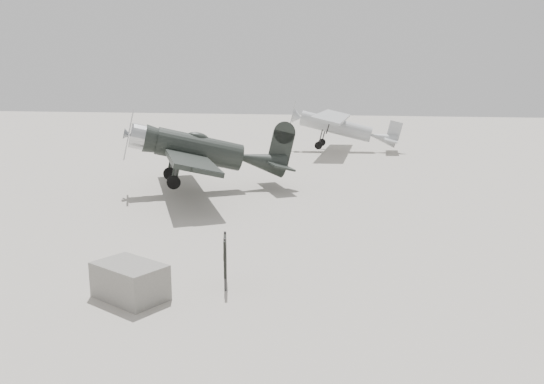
{
  "coord_description": "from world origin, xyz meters",
  "views": [
    {
      "loc": [
        3.85,
        -15.48,
        5.08
      ],
      "look_at": [
        -0.24,
        1.93,
        1.5
      ],
      "focal_mm": 35.0,
      "sensor_mm": 36.0,
      "label": 1
    }
  ],
  "objects_px": {
    "lowwing_monoplane": "(207,151)",
    "equipment_block": "(130,281)",
    "highwing_monoplane": "(340,124)",
    "sign_board": "(225,256)"
  },
  "relations": [
    {
      "from": "lowwing_monoplane",
      "to": "equipment_block",
      "type": "distance_m",
      "value": 13.63
    },
    {
      "from": "lowwing_monoplane",
      "to": "sign_board",
      "type": "bearing_deg",
      "value": -96.05
    },
    {
      "from": "lowwing_monoplane",
      "to": "sign_board",
      "type": "height_order",
      "value": "lowwing_monoplane"
    },
    {
      "from": "highwing_monoplane",
      "to": "sign_board",
      "type": "distance_m",
      "value": 29.88
    },
    {
      "from": "lowwing_monoplane",
      "to": "equipment_block",
      "type": "bearing_deg",
      "value": -106.0
    },
    {
      "from": "lowwing_monoplane",
      "to": "highwing_monoplane",
      "type": "relative_size",
      "value": 0.91
    },
    {
      "from": "highwing_monoplane",
      "to": "equipment_block",
      "type": "relative_size",
      "value": 6.9
    },
    {
      "from": "highwing_monoplane",
      "to": "lowwing_monoplane",
      "type": "bearing_deg",
      "value": -106.03
    },
    {
      "from": "lowwing_monoplane",
      "to": "equipment_block",
      "type": "height_order",
      "value": "lowwing_monoplane"
    },
    {
      "from": "equipment_block",
      "to": "lowwing_monoplane",
      "type": "bearing_deg",
      "value": 102.05
    }
  ]
}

